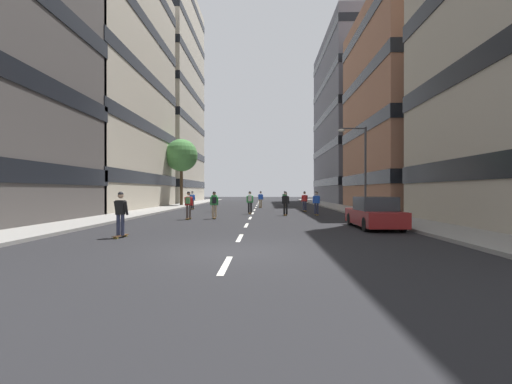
% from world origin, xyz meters
% --- Properties ---
extents(ground_plane, '(143.30, 143.30, 0.00)m').
position_xyz_m(ground_plane, '(0.00, 23.88, 0.00)').
color(ground_plane, black).
extents(sidewalk_left, '(2.89, 65.68, 0.14)m').
position_xyz_m(sidewalk_left, '(-8.88, 26.87, 0.07)').
color(sidewalk_left, gray).
rests_on(sidewalk_left, ground_plane).
extents(sidewalk_right, '(2.89, 65.68, 0.14)m').
position_xyz_m(sidewalk_right, '(8.88, 26.87, 0.07)').
color(sidewalk_right, gray).
rests_on(sidewalk_right, ground_plane).
extents(lane_markings, '(0.16, 57.20, 0.01)m').
position_xyz_m(lane_markings, '(0.00, 25.50, 0.00)').
color(lane_markings, silver).
rests_on(lane_markings, ground_plane).
extents(building_left_mid, '(16.06, 20.08, 24.92)m').
position_xyz_m(building_left_mid, '(-18.30, 24.21, 12.55)').
color(building_left_mid, '#B2A893').
rests_on(building_left_mid, ground_plane).
extents(building_left_far, '(16.06, 19.46, 33.60)m').
position_xyz_m(building_left_far, '(-18.30, 46.21, 16.89)').
color(building_left_far, '#BCB29E').
rests_on(building_left_far, ground_plane).
extents(building_right_mid, '(16.06, 16.29, 19.46)m').
position_xyz_m(building_right_mid, '(18.30, 24.21, 9.82)').
color(building_right_mid, '#9E6B51').
rests_on(building_right_mid, ground_plane).
extents(building_right_far, '(16.06, 22.87, 25.91)m').
position_xyz_m(building_right_far, '(18.30, 46.21, 13.04)').
color(building_right_far, slate).
rests_on(building_right_far, ground_plane).
extents(parked_car_near, '(1.82, 4.40, 1.52)m').
position_xyz_m(parked_car_near, '(6.24, 6.65, 0.70)').
color(parked_car_near, maroon).
rests_on(parked_car_near, ground_plane).
extents(street_tree_near, '(3.82, 3.82, 7.78)m').
position_xyz_m(street_tree_near, '(-8.88, 31.35, 5.97)').
color(street_tree_near, '#4C3823').
rests_on(street_tree_near, sidewalk_left).
extents(streetlamp_right, '(2.13, 0.30, 6.50)m').
position_xyz_m(streetlamp_right, '(8.23, 16.59, 4.14)').
color(streetlamp_right, '#3F3F44').
rests_on(streetlamp_right, sidewalk_right).
extents(skater_0, '(0.53, 0.90, 1.78)m').
position_xyz_m(skater_0, '(4.79, 15.88, 0.98)').
color(skater_0, brown).
rests_on(skater_0, ground_plane).
extents(skater_1, '(0.55, 0.91, 1.78)m').
position_xyz_m(skater_1, '(4.44, 20.55, 0.98)').
color(skater_1, brown).
rests_on(skater_1, ground_plane).
extents(skater_2, '(0.53, 0.90, 1.78)m').
position_xyz_m(skater_2, '(-0.19, 17.20, 1.02)').
color(skater_2, brown).
rests_on(skater_2, ground_plane).
extents(skater_3, '(0.56, 0.92, 1.78)m').
position_xyz_m(skater_3, '(-2.30, 12.35, 1.02)').
color(skater_3, brown).
rests_on(skater_3, ground_plane).
extents(skater_4, '(0.55, 0.92, 1.78)m').
position_xyz_m(skater_4, '(-6.03, 23.59, 1.02)').
color(skater_4, brown).
rests_on(skater_4, ground_plane).
extents(skater_5, '(0.56, 0.92, 1.78)m').
position_xyz_m(skater_5, '(-4.61, 2.98, 0.98)').
color(skater_5, brown).
rests_on(skater_5, ground_plane).
extents(skater_6, '(0.54, 0.91, 1.78)m').
position_xyz_m(skater_6, '(-3.84, 11.73, 1.02)').
color(skater_6, brown).
rests_on(skater_6, ground_plane).
extents(skater_7, '(0.57, 0.92, 1.78)m').
position_xyz_m(skater_7, '(2.48, 15.40, 0.98)').
color(skater_7, brown).
rests_on(skater_7, ground_plane).
extents(skater_8, '(0.54, 0.91, 1.78)m').
position_xyz_m(skater_8, '(3.27, 30.27, 0.98)').
color(skater_8, brown).
rests_on(skater_8, ground_plane).
extents(skater_9, '(0.56, 0.92, 1.78)m').
position_xyz_m(skater_9, '(-3.39, 20.06, 0.98)').
color(skater_9, brown).
rests_on(skater_9, ground_plane).
extents(skater_10, '(0.56, 0.92, 1.78)m').
position_xyz_m(skater_10, '(0.53, 27.53, 0.98)').
color(skater_10, brown).
rests_on(skater_10, ground_plane).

